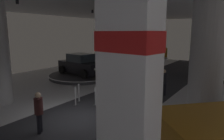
{
  "coord_description": "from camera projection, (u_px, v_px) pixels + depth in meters",
  "views": [
    {
      "loc": [
        5.9,
        -6.49,
        3.75
      ],
      "look_at": [
        -1.33,
        4.17,
        1.4
      ],
      "focal_mm": 33.29,
      "sensor_mm": 36.0,
      "label": 1
    }
  ],
  "objects": [
    {
      "name": "column_right",
      "position": [
        207.0,
        55.0,
        9.19
      ],
      "size": [
        1.47,
        1.47,
        5.5
      ],
      "color": "#ADADB2",
      "rests_on": "ground"
    },
    {
      "name": "ground",
      "position": [
        84.0,
        118.0,
        9.22
      ],
      "size": [
        24.0,
        44.0,
        0.06
      ],
      "color": "silver"
    },
    {
      "name": "display_platform_deep_left",
      "position": [
        147.0,
        58.0,
        29.25
      ],
      "size": [
        5.68,
        5.68,
        0.3
      ],
      "color": "#B7B7BC",
      "rests_on": "ground"
    },
    {
      "name": "visitor_walking_far",
      "position": [
        39.0,
        110.0,
        7.7
      ],
      "size": [
        0.32,
        0.32,
        1.59
      ],
      "color": "black",
      "rests_on": "ground"
    },
    {
      "name": "brand_sign_pylon",
      "position": [
        127.0,
        116.0,
        3.85
      ],
      "size": [
        1.35,
        0.82,
        4.3
      ],
      "color": "slate",
      "rests_on": "ground"
    },
    {
      "name": "stanchion_a",
      "position": [
        79.0,
        95.0,
        11.29
      ],
      "size": [
        0.28,
        0.28,
        1.01
      ],
      "color": "#333338",
      "rests_on": "ground"
    },
    {
      "name": "display_platform_far_left",
      "position": [
        125.0,
        66.0,
        22.49
      ],
      "size": [
        6.12,
        6.12,
        0.35
      ],
      "color": "#B7B7BC",
      "rests_on": "ground"
    },
    {
      "name": "pickup_truck_deep_left",
      "position": [
        145.0,
        50.0,
        29.11
      ],
      "size": [
        5.69,
        4.28,
        2.3
      ],
      "color": "#B77519",
      "rests_on": "display_platform_deep_left"
    },
    {
      "name": "display_platform_mid_left",
      "position": [
        82.0,
        76.0,
        17.46
      ],
      "size": [
        5.5,
        5.5,
        0.29
      ],
      "color": "#333338",
      "rests_on": "ground"
    },
    {
      "name": "display_car_mid_left",
      "position": [
        82.0,
        65.0,
        17.32
      ],
      "size": [
        4.41,
        2.69,
        1.71
      ],
      "color": "black",
      "rests_on": "display_platform_mid_left"
    },
    {
      "name": "display_car_far_left",
      "position": [
        125.0,
        57.0,
        22.31
      ],
      "size": [
        4.35,
        2.51,
        1.71
      ],
      "color": "red",
      "rests_on": "display_platform_far_left"
    },
    {
      "name": "visitor_walking_near",
      "position": [
        164.0,
        81.0,
        12.37
      ],
      "size": [
        0.32,
        0.32,
        1.59
      ],
      "color": "black",
      "rests_on": "ground"
    },
    {
      "name": "stanchion_c",
      "position": [
        76.0,
        99.0,
        10.68
      ],
      "size": [
        0.28,
        0.28,
        1.01
      ],
      "color": "#333338",
      "rests_on": "ground"
    },
    {
      "name": "stanchion_b",
      "position": [
        96.0,
        99.0,
        10.69
      ],
      "size": [
        0.28,
        0.28,
        1.01
      ],
      "color": "#333338",
      "rests_on": "ground"
    }
  ]
}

